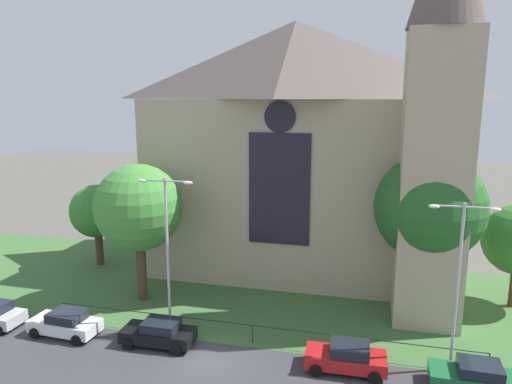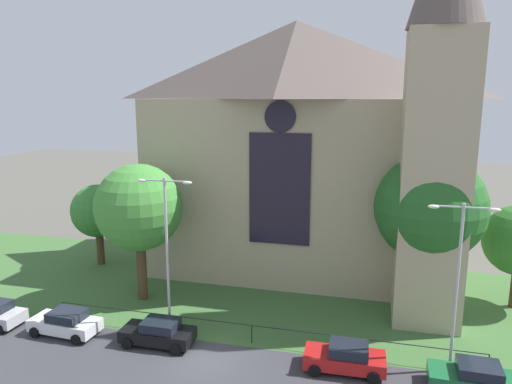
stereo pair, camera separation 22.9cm
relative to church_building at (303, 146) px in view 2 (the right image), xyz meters
The scene contains 14 objects.
ground 12.02m from the church_building, 115.61° to the right, with size 160.00×160.00×0.00m, color #56544C.
road_asphalt 20.58m from the church_building, 98.71° to the right, with size 120.00×8.00×0.01m, color #38383D.
grass_verge 13.08m from the church_building, 109.48° to the right, with size 120.00×20.00×0.01m, color #3D6633.
church_building is the anchor object (origin of this frame).
iron_railing 16.12m from the church_building, 93.37° to the right, with size 25.47×0.07×1.13m.
tree_left_near 13.88m from the church_building, 137.79° to the right, with size 6.03×6.03×9.70m.
tree_right_near 11.78m from the church_building, 35.82° to the right, with size 6.97×6.97×10.72m.
tree_left_far 18.07m from the church_building, 168.58° to the right, with size 4.48×4.48×6.93m.
streetlamp_near 15.11m from the church_building, 114.03° to the right, with size 3.37×0.26×9.64m.
streetlamp_far 17.25m from the church_building, 52.76° to the right, with size 3.37×0.26×9.02m.
parked_car_white 21.36m from the church_building, 128.76° to the right, with size 4.28×2.19×1.51m.
parked_car_black 18.46m from the church_building, 112.23° to the right, with size 4.23×2.09×1.51m.
parked_car_red 18.10m from the church_building, 72.15° to the right, with size 4.26×2.13×1.51m.
parked_car_green 20.83m from the church_building, 53.85° to the right, with size 4.24×2.10×1.51m.
Camera 2 is at (8.47, -21.98, 14.14)m, focal length 33.12 mm.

